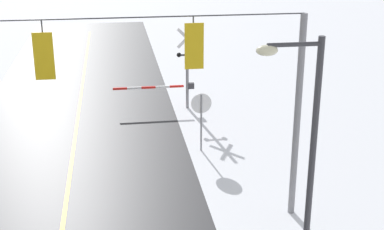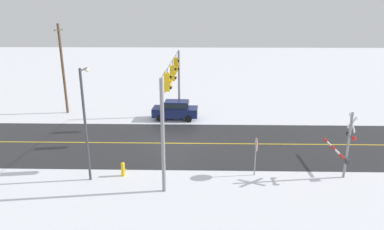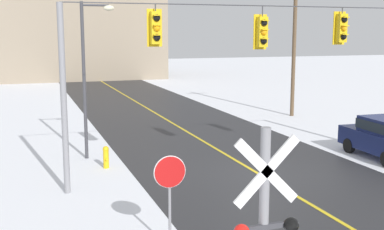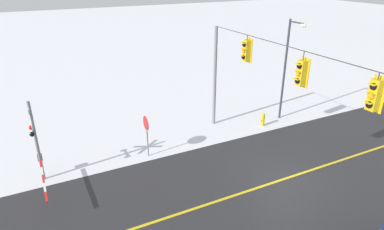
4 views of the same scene
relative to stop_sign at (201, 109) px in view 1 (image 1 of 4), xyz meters
name	(u,v)px [view 1 (image 1 of 4)]	position (x,y,z in m)	size (l,w,h in m)	color
ground_plane	(62,229)	(5.00, 5.23, -1.71)	(160.00, 160.00, 0.00)	white
signal_span	(52,91)	(4.93, 5.22, 2.57)	(14.20, 0.47, 6.22)	gray
stop_sign	(201,109)	(0.00, 0.00, 0.00)	(0.80, 0.09, 2.35)	gray
railroad_crossing	(181,68)	(0.11, -5.22, 0.26)	(4.02, 0.31, 4.00)	gray
streetlamp_near	(303,157)	(-0.59, 9.66, 2.20)	(1.39, 0.28, 6.50)	#38383D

